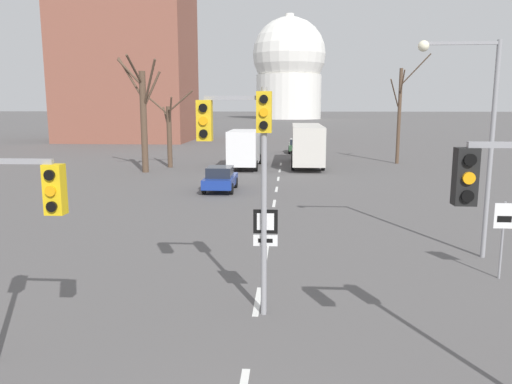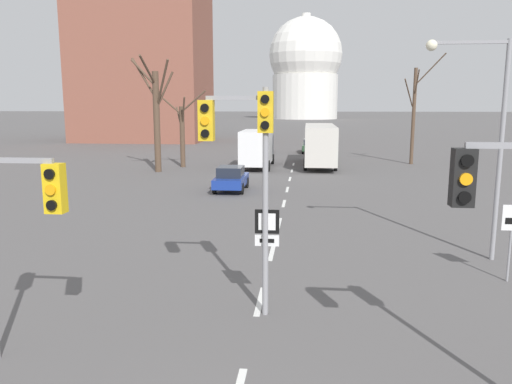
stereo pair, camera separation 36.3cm
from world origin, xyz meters
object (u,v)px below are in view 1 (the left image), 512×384
route_sign_post (265,241)px  sedan_near_left (297,146)px  city_bus (307,142)px  speed_limit_sign (503,227)px  traffic_signal_near_left (6,204)px  traffic_signal_centre_tall (244,145)px  street_lamp_right (476,123)px  delivery_truck (245,147)px  sedan_mid_centre (220,178)px  sedan_near_right (250,146)px

route_sign_post → sedan_near_left: size_ratio=0.60×
city_bus → speed_limit_sign: bearing=-80.1°
traffic_signal_near_left → traffic_signal_centre_tall: bearing=33.0°
traffic_signal_centre_tall → traffic_signal_near_left: (-4.31, -2.80, -0.93)m
speed_limit_sign → street_lamp_right: street_lamp_right is taller
traffic_signal_near_left → delivery_truck: traffic_signal_near_left is taller
speed_limit_sign → city_bus: city_bus is taller
traffic_signal_centre_tall → street_lamp_right: size_ratio=0.77×
street_lamp_right → city_bus: bearing=100.2°
traffic_signal_centre_tall → sedan_near_left: (1.83, 43.08, -3.43)m
speed_limit_sign → sedan_mid_centre: (-10.59, 14.91, -0.83)m
traffic_signal_centre_tall → sedan_near_right: 42.64m
traffic_signal_centre_tall → sedan_near_right: (-3.23, 42.38, -3.42)m
sedan_near_left → sedan_near_right: 5.11m
city_bus → delivery_truck: bearing=-160.3°
traffic_signal_near_left → sedan_near_right: 45.27m
city_bus → street_lamp_right: bearing=-79.8°
sedan_near_right → street_lamp_right: bearing=-74.3°
sedan_near_left → city_bus: city_bus is taller
route_sign_post → sedan_mid_centre: 18.30m
route_sign_post → speed_limit_sign: (6.95, 2.99, -0.25)m
route_sign_post → sedan_near_right: size_ratio=0.69×
street_lamp_right → sedan_near_right: bearing=105.7°
route_sign_post → delivery_truck: size_ratio=0.38×
traffic_signal_centre_tall → route_sign_post: bearing=11.1°
traffic_signal_near_left → sedan_near_left: size_ratio=0.97×
sedan_mid_centre → city_bus: size_ratio=0.36×
traffic_signal_centre_tall → traffic_signal_near_left: size_ratio=1.28×
traffic_signal_centre_tall → route_sign_post: size_ratio=2.06×
traffic_signal_centre_tall → delivery_truck: bearing=95.2°
speed_limit_sign → traffic_signal_centre_tall: bearing=-157.5°
city_bus → traffic_signal_centre_tall: bearing=-94.6°
street_lamp_right → sedan_near_right: 38.73m
route_sign_post → city_bus: bearing=86.3°
sedan_near_left → city_bus: (0.70, -11.71, 1.25)m
city_bus → delivery_truck: 5.55m
traffic_signal_near_left → sedan_near_right: traffic_signal_near_left is taller
city_bus → delivery_truck: (-5.22, -1.87, -0.35)m
sedan_near_right → sedan_mid_centre: bearing=-89.8°
route_sign_post → sedan_mid_centre: route_sign_post is taller
route_sign_post → speed_limit_sign: 7.57m
traffic_signal_near_left → route_sign_post: 5.81m
route_sign_post → traffic_signal_near_left: bearing=-149.0°
sedan_mid_centre → speed_limit_sign: bearing=-54.6°
traffic_signal_near_left → speed_limit_sign: (11.77, 5.90, -1.70)m
sedan_near_right → sedan_mid_centre: (0.10, -24.38, -0.04)m
traffic_signal_centre_tall → delivery_truck: 29.73m
sedan_near_left → city_bus: size_ratio=0.42×
traffic_signal_centre_tall → city_bus: (2.53, 31.36, -2.19)m
street_lamp_right → city_bus: (-4.69, 26.09, -2.53)m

